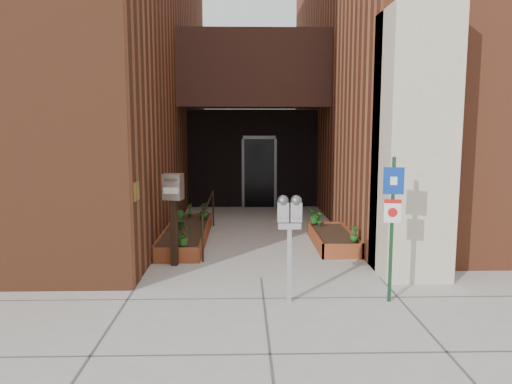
{
  "coord_description": "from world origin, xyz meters",
  "views": [
    {
      "loc": [
        -0.29,
        -8.07,
        2.55
      ],
      "look_at": [
        -0.04,
        1.8,
        1.21
      ],
      "focal_mm": 35.0,
      "sensor_mm": 36.0,
      "label": 1
    }
  ],
  "objects": [
    {
      "name": "shrub_right_a",
      "position": [
        1.85,
        1.3,
        0.45
      ],
      "size": [
        0.24,
        0.24,
        0.31
      ],
      "primitive_type": "imported",
      "rotation": [
        0.0,
        0.0,
        0.87
      ],
      "color": "#1A5719",
      "rests_on": "planter_right"
    },
    {
      "name": "shrub_left_d",
      "position": [
        -1.61,
        3.97,
        0.46
      ],
      "size": [
        0.24,
        0.24,
        0.33
      ],
      "primitive_type": "imported",
      "rotation": [
        0.0,
        0.0,
        5.39
      ],
      "color": "#235418",
      "rests_on": "planter_left"
    },
    {
      "name": "planter_right",
      "position": [
        1.6,
        2.2,
        0.13
      ],
      "size": [
        0.8,
        2.2,
        0.3
      ],
      "color": "brown",
      "rests_on": "ground"
    },
    {
      "name": "shrub_right_b",
      "position": [
        1.43,
        2.89,
        0.45
      ],
      "size": [
        0.23,
        0.23,
        0.31
      ],
      "primitive_type": "imported",
      "rotation": [
        0.0,
        0.0,
        2.47
      ],
      "color": "#255919",
      "rests_on": "planter_right"
    },
    {
      "name": "shrub_left_b",
      "position": [
        -1.68,
        2.7,
        0.49
      ],
      "size": [
        0.3,
        0.3,
        0.38
      ],
      "primitive_type": "imported",
      "rotation": [
        0.0,
        0.0,
        2.34
      ],
      "color": "#1F5217",
      "rests_on": "planter_left"
    },
    {
      "name": "shrub_right_c",
      "position": [
        1.35,
        3.1,
        0.49
      ],
      "size": [
        0.36,
        0.36,
        0.38
      ],
      "primitive_type": "imported",
      "rotation": [
        0.0,
        0.0,
        4.65
      ],
      "color": "#1B5217",
      "rests_on": "planter_right"
    },
    {
      "name": "ground",
      "position": [
        0.0,
        0.0,
        0.0
      ],
      "size": [
        80.0,
        80.0,
        0.0
      ],
      "primitive_type": "plane",
      "color": "#9E9991",
      "rests_on": "ground"
    },
    {
      "name": "planter_left",
      "position": [
        -1.55,
        2.7,
        0.13
      ],
      "size": [
        0.9,
        3.6,
        0.3
      ],
      "color": "brown",
      "rests_on": "ground"
    },
    {
      "name": "architecture",
      "position": [
        -0.18,
        6.89,
        4.98
      ],
      "size": [
        20.0,
        14.6,
        10.0
      ],
      "color": "brown",
      "rests_on": "ground"
    },
    {
      "name": "handrail",
      "position": [
        -1.05,
        2.65,
        0.75
      ],
      "size": [
        0.04,
        3.34,
        0.9
      ],
      "color": "black",
      "rests_on": "ground"
    },
    {
      "name": "parking_meter",
      "position": [
        0.36,
        -1.13,
        1.21
      ],
      "size": [
        0.35,
        0.16,
        1.56
      ],
      "color": "#AAAAAC",
      "rests_on": "ground"
    },
    {
      "name": "sign_post",
      "position": [
        1.82,
        -1.17,
        1.29
      ],
      "size": [
        0.29,
        0.09,
        2.1
      ],
      "color": "#13341D",
      "rests_on": "ground"
    },
    {
      "name": "shrub_left_c",
      "position": [
        -1.25,
        3.8,
        0.49
      ],
      "size": [
        0.3,
        0.3,
        0.38
      ],
      "primitive_type": "imported",
      "rotation": [
        0.0,
        0.0,
        4.08
      ],
      "color": "#18561C",
      "rests_on": "planter_left"
    },
    {
      "name": "payment_dropbox",
      "position": [
        -1.55,
        0.8,
        1.21
      ],
      "size": [
        0.38,
        0.31,
        1.68
      ],
      "color": "black",
      "rests_on": "ground"
    },
    {
      "name": "shrub_left_a",
      "position": [
        -1.42,
        1.1,
        0.48
      ],
      "size": [
        0.45,
        0.45,
        0.36
      ],
      "primitive_type": "imported",
      "rotation": [
        0.0,
        0.0,
        0.85
      ],
      "color": "#265D1A",
      "rests_on": "planter_left"
    }
  ]
}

